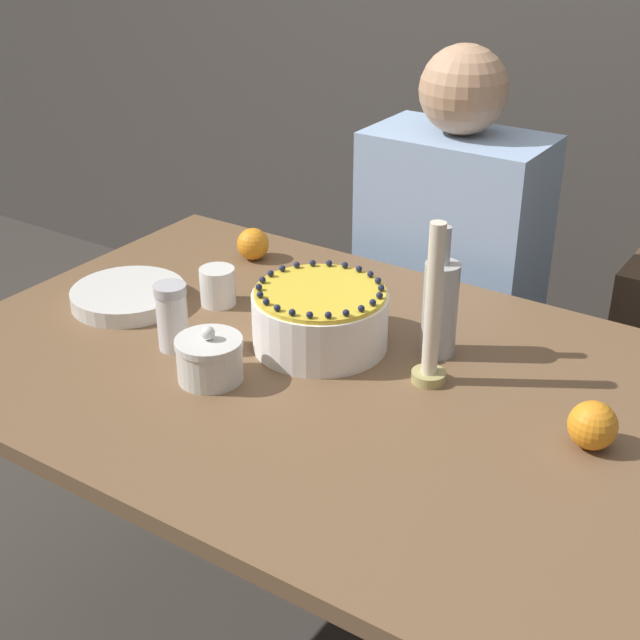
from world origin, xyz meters
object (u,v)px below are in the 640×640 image
sugar_shaker (172,316)px  person_man_blue_shirt (446,324)px  bottle (440,307)px  sugar_bowl (210,359)px  cake (320,318)px  candle (432,320)px

sugar_shaker → person_man_blue_shirt: size_ratio=0.11×
sugar_shaker → bottle: bottle is taller
sugar_bowl → person_man_blue_shirt: bearing=85.1°
cake → bottle: bottle is taller
candle → person_man_blue_shirt: bearing=112.4°
candle → bottle: bearing=108.6°
sugar_bowl → sugar_shaker: 0.14m
sugar_bowl → bottle: 0.41m
sugar_bowl → cake: bearing=66.3°
cake → sugar_bowl: cake is taller
candle → bottle: (-0.03, 0.10, -0.02)m
sugar_bowl → candle: (0.31, 0.20, 0.08)m
bottle → sugar_shaker: bearing=-148.7°
bottle → person_man_blue_shirt: bearing=113.1°
cake → person_man_blue_shirt: bearing=92.0°
person_man_blue_shirt → bottle: bearing=113.1°
sugar_bowl → person_man_blue_shirt: 0.83m
sugar_bowl → bottle: bottle is taller
cake → sugar_bowl: size_ratio=2.14×
sugar_shaker → bottle: (0.40, 0.25, 0.03)m
sugar_shaker → bottle: size_ratio=0.52×
candle → person_man_blue_shirt: size_ratio=0.25×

